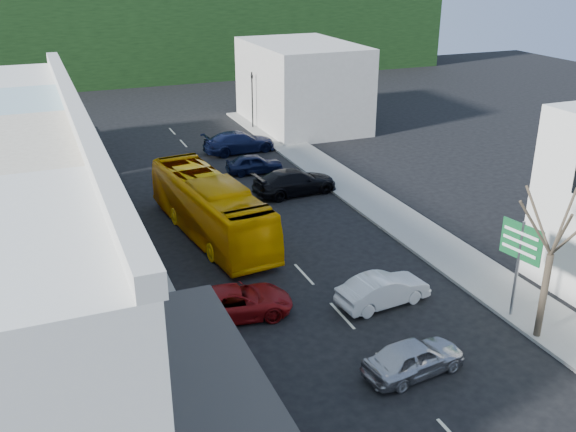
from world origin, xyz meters
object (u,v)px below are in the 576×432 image
at_px(bus, 210,208).
at_px(direction_sign, 517,271).
at_px(car_red, 236,301).
at_px(pedestrian_left, 124,308).
at_px(car_white, 383,289).
at_px(car_silver, 414,357).
at_px(traffic_signal, 252,101).
at_px(street_tree, 551,254).

distance_m(bus, direction_sign, 15.74).
bearing_deg(car_red, pedestrian_left, 88.94).
distance_m(car_white, car_red, 6.30).
xyz_separation_m(bus, pedestrian_left, (-5.72, -7.77, -0.55)).
relative_size(car_silver, pedestrian_left, 2.59).
relative_size(car_red, pedestrian_left, 2.71).
xyz_separation_m(pedestrian_left, traffic_signal, (15.09, 27.96, 1.41)).
distance_m(direction_sign, traffic_signal, 32.98).
bearing_deg(street_tree, bus, 122.16).
relative_size(car_white, car_red, 0.96).
relative_size(bus, direction_sign, 2.70).
height_order(car_red, pedestrian_left, pedestrian_left).
bearing_deg(street_tree, pedestrian_left, 155.76).
xyz_separation_m(car_red, direction_sign, (10.50, -4.38, 1.45)).
bearing_deg(street_tree, car_red, 149.89).
bearing_deg(car_silver, traffic_signal, -16.92).
bearing_deg(bus, car_white, -70.59).
bearing_deg(car_white, car_red, 70.33).
relative_size(street_tree, traffic_signal, 1.52).
relative_size(car_white, pedestrian_left, 2.59).
bearing_deg(traffic_signal, direction_sign, 88.36).
height_order(car_white, traffic_signal, traffic_signal).
relative_size(car_white, direction_sign, 1.02).
height_order(bus, street_tree, street_tree).
height_order(pedestrian_left, traffic_signal, traffic_signal).
distance_m(car_red, direction_sign, 11.47).
height_order(car_red, street_tree, street_tree).
bearing_deg(car_white, traffic_signal, -15.15).
relative_size(bus, traffic_signal, 2.41).
height_order(car_white, car_red, same).
relative_size(car_silver, car_red, 0.96).
distance_m(bus, pedestrian_left, 9.66).
distance_m(car_red, street_tree, 12.37).
bearing_deg(street_tree, car_white, 132.82).
relative_size(car_white, street_tree, 0.60).
bearing_deg(direction_sign, car_white, 135.50).
bearing_deg(car_silver, car_red, 30.25).
bearing_deg(traffic_signal, car_white, 80.08).
xyz_separation_m(pedestrian_left, street_tree, (14.79, -6.66, 2.65)).
relative_size(bus, street_tree, 1.59).
distance_m(bus, car_silver, 14.94).
distance_m(car_white, street_tree, 6.92).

